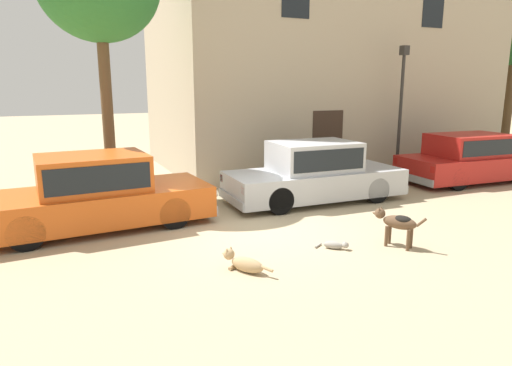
# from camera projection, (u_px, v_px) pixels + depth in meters

# --- Properties ---
(ground_plane) EXTENTS (80.00, 80.00, 0.00)m
(ground_plane) POSITION_uv_depth(u_px,v_px,m) (256.00, 228.00, 9.21)
(ground_plane) COLOR tan
(parked_sedan_nearest) EXTENTS (4.73, 2.07, 1.51)m
(parked_sedan_nearest) POSITION_uv_depth(u_px,v_px,m) (96.00, 192.00, 9.14)
(parked_sedan_nearest) COLOR #D15619
(parked_sedan_nearest) RESTS_ON ground_plane
(parked_sedan_second) EXTENTS (4.64, 1.87, 1.50)m
(parked_sedan_second) POSITION_uv_depth(u_px,v_px,m) (314.00, 172.00, 11.24)
(parked_sedan_second) COLOR #B2B5BA
(parked_sedan_second) RESTS_ON ground_plane
(parked_sedan_third) EXTENTS (4.85, 2.11, 1.44)m
(parked_sedan_third) POSITION_uv_depth(u_px,v_px,m) (473.00, 158.00, 13.56)
(parked_sedan_third) COLOR #AD1E19
(parked_sedan_third) RESTS_ON ground_plane
(apartment_block) EXTENTS (12.25, 6.16, 7.83)m
(apartment_block) POSITION_uv_depth(u_px,v_px,m) (325.00, 57.00, 16.96)
(apartment_block) COLOR tan
(apartment_block) RESTS_ON ground_plane
(stray_dog_spotted) EXTENTS (0.58, 0.86, 0.35)m
(stray_dog_spotted) POSITION_uv_depth(u_px,v_px,m) (243.00, 263.00, 7.06)
(stray_dog_spotted) COLOR tan
(stray_dog_spotted) RESTS_ON ground_plane
(stray_dog_tan) EXTENTS (0.54, 0.91, 0.70)m
(stray_dog_tan) POSITION_uv_depth(u_px,v_px,m) (397.00, 222.00, 8.07)
(stray_dog_tan) COLOR brown
(stray_dog_tan) RESTS_ON ground_plane
(stray_cat) EXTENTS (0.51, 0.48, 0.17)m
(stray_cat) POSITION_uv_depth(u_px,v_px,m) (335.00, 245.00, 8.03)
(stray_cat) COLOR gray
(stray_cat) RESTS_ON ground_plane
(street_lamp) EXTENTS (0.22, 0.22, 4.04)m
(street_lamp) POSITION_uv_depth(u_px,v_px,m) (401.00, 95.00, 14.00)
(street_lamp) COLOR #2D2B28
(street_lamp) RESTS_ON ground_plane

